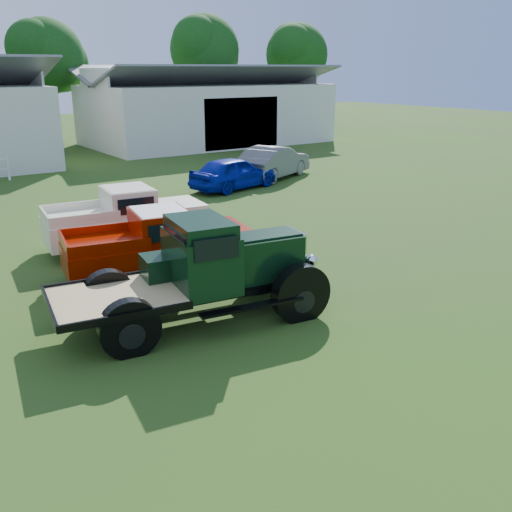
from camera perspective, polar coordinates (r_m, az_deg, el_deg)
ground at (r=12.20m, az=2.47°, el=-6.31°), size 120.00×120.00×0.00m
shed_right at (r=41.45m, az=-4.95°, el=14.79°), size 16.80×9.20×5.20m
tree_c at (r=43.42m, az=-20.04°, el=16.47°), size 5.40×5.40×9.00m
tree_d at (r=49.44m, az=-5.11°, el=18.12°), size 6.00×6.00×10.00m
tree_e at (r=52.33m, az=4.05°, el=17.88°), size 5.70×5.70×9.50m
vintage_flatbed at (r=11.76m, az=-5.96°, el=-1.58°), size 5.81×3.01×2.20m
red_pickup at (r=14.58m, az=-9.79°, el=1.26°), size 5.04×2.65×1.75m
white_pickup at (r=17.18m, az=-12.86°, el=3.68°), size 4.97×2.41×1.76m
misc_car_blue at (r=25.22m, az=-2.26°, el=8.31°), size 4.46×2.51×1.43m
misc_car_grey at (r=27.81m, az=1.76°, el=9.38°), size 4.97×3.45×1.55m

